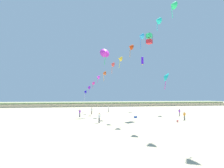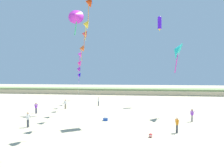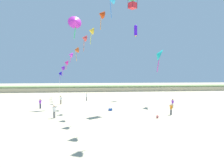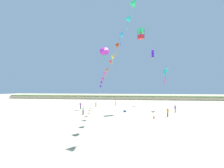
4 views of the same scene
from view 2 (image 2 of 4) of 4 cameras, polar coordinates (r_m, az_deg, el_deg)
The scene contains 14 objects.
ground_plane at distance 17.38m, azimuth -12.48°, elevation -16.69°, with size 240.00×240.00×0.00m, color #C1B28E.
dune_ridge at distance 65.17m, azimuth 3.55°, elevation -2.02°, with size 120.00×10.11×1.82m.
person_near_left at distance 38.33m, azimuth -3.90°, elevation -4.79°, with size 0.31×0.58×1.71m.
person_near_right at distance 24.16m, azimuth -22.90°, elevation -9.07°, with size 0.59×0.23×1.68m.
person_mid_center at distance 35.73m, azimuth -13.18°, elevation -5.42°, with size 0.57×0.22×1.63m.
person_far_left at distance 32.56m, azimuth -20.87°, elevation -6.23°, with size 0.44×0.48×1.63m.
person_far_right at distance 26.90m, azimuth 21.90°, elevation -8.07°, with size 0.55×0.21×1.56m.
person_far_center at distance 21.12m, azimuth 18.08°, elevation -10.79°, with size 0.36×0.50×1.57m.
kite_banner_string at distance 29.61m, azimuth -7.90°, elevation 15.22°, with size 14.94×37.04×19.03m.
large_kite_low_lead at distance 41.60m, azimuth 13.44°, elevation 16.61°, with size 0.83×0.80×2.87m.
large_kite_high_solo at distance 33.09m, azimuth -10.31°, elevation 18.71°, with size 2.64×1.86×4.31m.
large_kite_outer_drift at distance 29.53m, azimuth 17.96°, elevation 9.18°, with size 2.09×2.58×4.36m.
beach_cooler at distance 25.69m, azimuth -1.89°, elevation -9.97°, with size 0.58×0.41×0.46m.
beach_ball at distance 19.30m, azimuth 10.98°, elevation -14.20°, with size 0.36×0.36×0.36m.
Camera 2 is at (6.04, -15.31, 5.58)m, focal length 32.00 mm.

